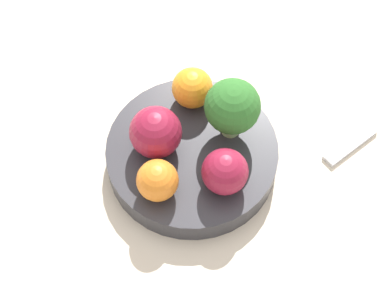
% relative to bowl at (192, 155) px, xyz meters
% --- Properties ---
extents(ground_plane, '(6.00, 6.00, 0.00)m').
position_rel_bowl_xyz_m(ground_plane, '(0.00, 0.00, -0.04)').
color(ground_plane, gray).
extents(table_surface, '(1.20, 1.20, 0.02)m').
position_rel_bowl_xyz_m(table_surface, '(0.00, 0.00, -0.03)').
color(table_surface, beige).
rests_on(table_surface, ground_plane).
extents(bowl, '(0.19, 0.19, 0.03)m').
position_rel_bowl_xyz_m(bowl, '(0.00, 0.00, 0.00)').
color(bowl, '#2D2D33').
rests_on(bowl, table_surface).
extents(broccoli, '(0.06, 0.06, 0.08)m').
position_rel_bowl_xyz_m(broccoli, '(0.01, -0.05, 0.06)').
color(broccoli, '#99C17A').
rests_on(broccoli, bowl).
extents(apple_red, '(0.06, 0.06, 0.06)m').
position_rel_bowl_xyz_m(apple_red, '(0.01, 0.04, 0.04)').
color(apple_red, maroon).
rests_on(apple_red, bowl).
extents(apple_green, '(0.05, 0.05, 0.05)m').
position_rel_bowl_xyz_m(apple_green, '(-0.05, -0.02, 0.04)').
color(apple_green, maroon).
rests_on(apple_green, bowl).
extents(orange_front, '(0.04, 0.04, 0.04)m').
position_rel_bowl_xyz_m(orange_front, '(-0.04, 0.05, 0.04)').
color(orange_front, orange).
rests_on(orange_front, bowl).
extents(orange_back, '(0.05, 0.05, 0.05)m').
position_rel_bowl_xyz_m(orange_back, '(0.06, -0.02, 0.04)').
color(orange_back, orange).
rests_on(orange_back, bowl).
extents(spoon, '(0.04, 0.07, 0.01)m').
position_rel_bowl_xyz_m(spoon, '(-0.03, -0.18, -0.01)').
color(spoon, silver).
rests_on(spoon, table_surface).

